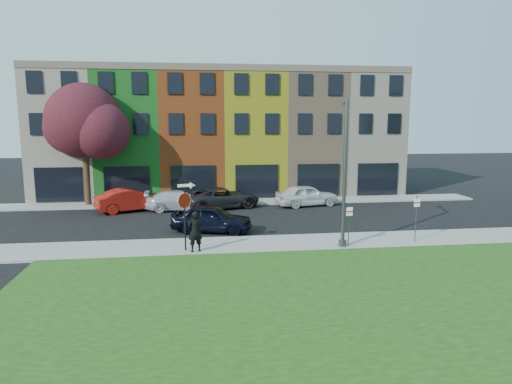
{
  "coord_description": "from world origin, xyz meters",
  "views": [
    {
      "loc": [
        -4.67,
        -19.31,
        6.39
      ],
      "look_at": [
        -1.64,
        4.0,
        2.6
      ],
      "focal_mm": 32.0,
      "sensor_mm": 36.0,
      "label": 1
    }
  ],
  "objects": [
    {
      "name": "parked_car_white",
      "position": [
        3.33,
        13.13,
        0.79
      ],
      "size": [
        3.86,
        5.44,
        1.58
      ],
      "primitive_type": "imported",
      "rotation": [
        0.0,
        0.0,
        1.79
      ],
      "color": "silver",
      "rests_on": "ground"
    },
    {
      "name": "sedan_near",
      "position": [
        -3.9,
        6.12,
        0.78
      ],
      "size": [
        4.26,
        5.53,
        1.55
      ],
      "primitive_type": "imported",
      "rotation": [
        0.0,
        0.0,
        1.29
      ],
      "color": "black",
      "rests_on": "ground"
    },
    {
      "name": "ground",
      "position": [
        0.0,
        0.0,
        0.0
      ],
      "size": [
        120.0,
        120.0,
        0.0
      ],
      "primitive_type": "plane",
      "color": "black",
      "rests_on": "ground"
    },
    {
      "name": "parked_car_red",
      "position": [
        -9.26,
        12.8,
        0.8
      ],
      "size": [
        5.21,
        6.07,
        1.6
      ],
      "primitive_type": "imported",
      "rotation": [
        0.0,
        0.0,
        1.98
      ],
      "color": "maroon",
      "rests_on": "ground"
    },
    {
      "name": "street_lamp",
      "position": [
        2.49,
        2.12,
        3.74
      ],
      "size": [
        0.97,
        2.52,
        7.18
      ],
      "rotation": [
        0.0,
        0.0,
        -0.28
      ],
      "color": "#444649",
      "rests_on": "sidewalk_near"
    },
    {
      "name": "parked_car_dark",
      "position": [
        -2.93,
        13.06,
        0.76
      ],
      "size": [
        5.69,
        6.91,
        1.51
      ],
      "primitive_type": "imported",
      "rotation": [
        0.0,
        0.0,
        1.88
      ],
      "color": "black",
      "rests_on": "ground"
    },
    {
      "name": "stop_sign",
      "position": [
        -5.3,
        2.16,
        2.49
      ],
      "size": [
        1.03,
        0.3,
        3.33
      ],
      "rotation": [
        0.0,
        0.0,
        0.25
      ],
      "color": "black",
      "rests_on": "sidewalk_near"
    },
    {
      "name": "tree_purple",
      "position": [
        -12.6,
        15.23,
        6.08
      ],
      "size": [
        6.48,
        5.67,
        8.81
      ],
      "color": "#302110",
      "rests_on": "sidewalk_far"
    },
    {
      "name": "man",
      "position": [
        -4.83,
        1.92,
        1.1
      ],
      "size": [
        0.98,
        0.87,
        1.96
      ],
      "primitive_type": "imported",
      "rotation": [
        0.0,
        0.0,
        3.44
      ],
      "color": "black",
      "rests_on": "sidewalk_near"
    },
    {
      "name": "parking_sign_b",
      "position": [
        6.38,
        2.2,
        1.59
      ],
      "size": [
        0.32,
        0.09,
        2.39
      ],
      "rotation": [
        0.0,
        0.0,
        0.03
      ],
      "color": "#444649",
      "rests_on": "sidewalk_near"
    },
    {
      "name": "parking_sign_a",
      "position": [
        2.72,
        1.89,
        1.4
      ],
      "size": [
        0.32,
        0.09,
        2.04
      ],
      "rotation": [
        0.0,
        0.0,
        0.04
      ],
      "color": "#444649",
      "rests_on": "sidewalk_near"
    },
    {
      "name": "rowhouse_block",
      "position": [
        -2.5,
        21.18,
        4.99
      ],
      "size": [
        30.0,
        10.12,
        10.0
      ],
      "color": "beige",
      "rests_on": "ground"
    },
    {
      "name": "sidewalk_near",
      "position": [
        2.0,
        3.0,
        0.06
      ],
      "size": [
        40.0,
        3.0,
        0.12
      ],
      "primitive_type": "cube",
      "color": "gray",
      "rests_on": "ground"
    },
    {
      "name": "sidewalk_far",
      "position": [
        -3.0,
        15.0,
        0.06
      ],
      "size": [
        40.0,
        2.4,
        0.12
      ],
      "primitive_type": "cube",
      "color": "gray",
      "rests_on": "ground"
    },
    {
      "name": "parked_car_silver",
      "position": [
        -5.95,
        12.72,
        0.69
      ],
      "size": [
        2.4,
        4.96,
        1.39
      ],
      "primitive_type": "imported",
      "rotation": [
        0.0,
        0.0,
        1.62
      ],
      "color": "silver",
      "rests_on": "ground"
    }
  ]
}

